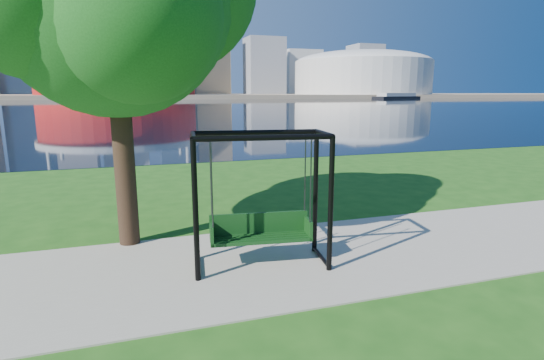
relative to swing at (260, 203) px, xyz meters
name	(u,v)px	position (x,y,z in m)	size (l,w,h in m)	color
ground	(262,253)	(0.19, 0.57, -1.25)	(900.00, 900.00, 0.00)	#1E5114
path	(269,262)	(0.19, 0.07, -1.24)	(120.00, 4.00, 0.03)	#9E937F
river	(144,106)	(0.19, 102.57, -1.24)	(900.00, 180.00, 0.02)	black
far_bank	(137,96)	(0.19, 306.57, -0.25)	(900.00, 228.00, 2.00)	#937F60
stadium	(117,71)	(-9.81, 235.57, 12.98)	(83.00, 83.00, 32.00)	maroon
arena	(362,72)	(135.19, 235.57, 14.62)	(84.00, 84.00, 26.56)	beige
skyline	(128,45)	(-4.08, 319.96, 34.64)	(392.00, 66.00, 96.50)	gray
swing	(260,203)	(0.00, 0.00, 0.00)	(2.65, 1.41, 2.59)	black
barge	(397,96)	(127.16, 184.93, 0.07)	(30.17, 16.19, 2.92)	black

